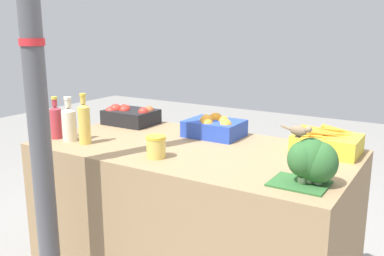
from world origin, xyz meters
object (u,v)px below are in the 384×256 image
at_px(broccoli_pile, 312,161).
at_px(sparrow_bird, 299,130).
at_px(carrot_crate, 327,142).
at_px(juice_bottle_cloudy, 69,123).
at_px(pickle_jar, 156,147).
at_px(support_pole, 33,59).
at_px(apple_crate, 130,115).
at_px(juice_bottle_ruby, 56,121).
at_px(orange_crate, 214,127).
at_px(juice_bottle_golden, 84,122).

distance_m(broccoli_pile, sparrow_bird, 0.13).
distance_m(carrot_crate, juice_bottle_cloudy, 1.34).
bearing_deg(pickle_jar, broccoli_pile, 2.14).
bearing_deg(support_pole, apple_crate, 105.30).
height_order(apple_crate, juice_bottle_ruby, juice_bottle_ruby).
xyz_separation_m(carrot_crate, broccoli_pile, (0.06, -0.48, 0.04)).
distance_m(orange_crate, juice_bottle_cloudy, 0.80).
distance_m(support_pole, juice_bottle_cloudy, 0.60).
bearing_deg(apple_crate, juice_bottle_cloudy, -91.24).
bearing_deg(pickle_jar, carrot_crate, 37.18).
distance_m(juice_bottle_ruby, juice_bottle_golden, 0.22).
relative_size(support_pole, broccoli_pile, 10.39).
bearing_deg(juice_bottle_golden, apple_crate, 101.82).
bearing_deg(juice_bottle_ruby, juice_bottle_cloudy, 0.00).
xyz_separation_m(support_pole, orange_crate, (0.37, 0.89, -0.42)).
relative_size(broccoli_pile, juice_bottle_golden, 0.92).
bearing_deg(juice_bottle_ruby, carrot_crate, 20.19).
height_order(juice_bottle_ruby, sparrow_bird, sparrow_bird).
bearing_deg(apple_crate, carrot_crate, 0.08).
bearing_deg(pickle_jar, juice_bottle_cloudy, 179.35).
distance_m(broccoli_pile, juice_bottle_golden, 1.19).
relative_size(broccoli_pile, juice_bottle_ruby, 1.05).
bearing_deg(juice_bottle_cloudy, juice_bottle_ruby, -180.00).
relative_size(carrot_crate, sparrow_bird, 2.28).
xyz_separation_m(orange_crate, pickle_jar, (-0.04, -0.50, -0.00)).
bearing_deg(juice_bottle_cloudy, apple_crate, 88.76).
distance_m(broccoli_pile, juice_bottle_cloudy, 1.31).
relative_size(orange_crate, carrot_crate, 1.00).
relative_size(orange_crate, juice_bottle_cloudy, 1.28).
distance_m(orange_crate, broccoli_pile, 0.84).
height_order(orange_crate, sparrow_bird, sparrow_bird).
bearing_deg(carrot_crate, support_pole, -138.04).
relative_size(carrot_crate, broccoli_pile, 1.25).
relative_size(support_pole, pickle_jar, 24.21).
bearing_deg(apple_crate, juice_bottle_ruby, -103.05).
bearing_deg(juice_bottle_cloudy, broccoli_pile, 0.90).
bearing_deg(apple_crate, orange_crate, 0.13).
distance_m(support_pole, apple_crate, 1.01).
distance_m(broccoli_pile, pickle_jar, 0.73).
bearing_deg(juice_bottle_cloudy, sparrow_bird, 0.24).
xyz_separation_m(support_pole, carrot_crate, (0.99, 0.89, -0.42)).
xyz_separation_m(apple_crate, broccoli_pile, (1.30, -0.47, 0.04)).
distance_m(carrot_crate, juice_bottle_golden, 1.24).
relative_size(apple_crate, juice_bottle_ruby, 1.32).
bearing_deg(sparrow_bird, support_pole, -146.56).
bearing_deg(broccoli_pile, juice_bottle_golden, -179.02).
xyz_separation_m(juice_bottle_cloudy, pickle_jar, (0.58, -0.01, -0.05)).
bearing_deg(support_pole, orange_crate, 67.62).
bearing_deg(support_pole, juice_bottle_ruby, 132.16).
bearing_deg(carrot_crate, apple_crate, -179.92).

